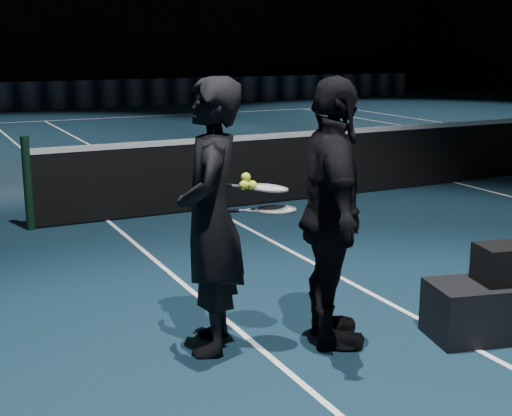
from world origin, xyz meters
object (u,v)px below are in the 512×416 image
Objects in this scene: player_a at (211,217)px; tennis_balls at (247,183)px; player_b at (332,215)px; racket_upper at (268,188)px; racket_lower at (276,210)px.

player_a is 16.02× the size of tennis_balls.
player_a is 0.85m from player_b.
player_b is 2.83× the size of racket_upper.
racket_lower is 0.27m from tennis_balls.
player_b reaches higher than racket_lower.
racket_lower is 0.16m from racket_upper.
tennis_balls is at bearing 89.35° from player_b.
tennis_balls is at bearing 95.74° from player_a.
player_b is (0.79, -0.31, 0.00)m from player_a.
player_a is at bearing 160.06° from tennis_balls.
racket_upper is at bearing 100.33° from player_a.
player_a is 0.45m from racket_upper.
player_a is at bearing 89.83° from player_b.
player_b is at bearing -0.00° from racket_lower.
tennis_balls is (-0.18, 0.07, 0.19)m from racket_lower.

